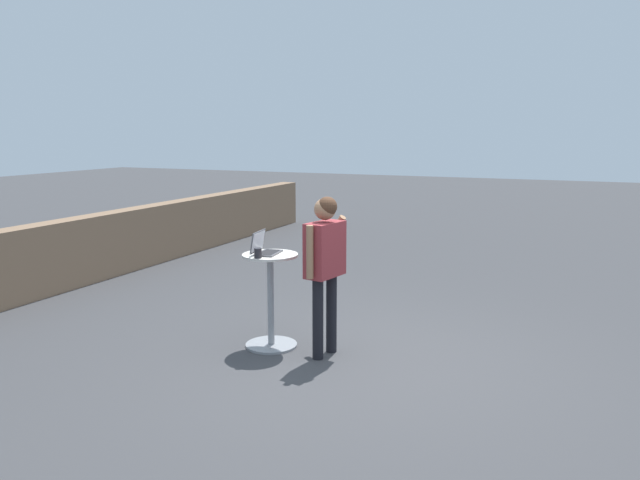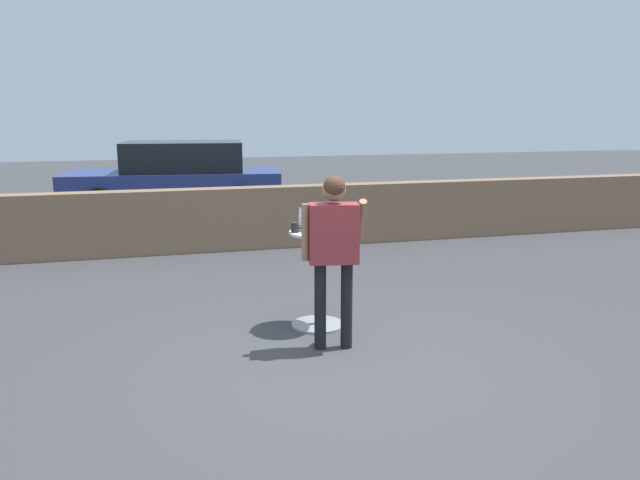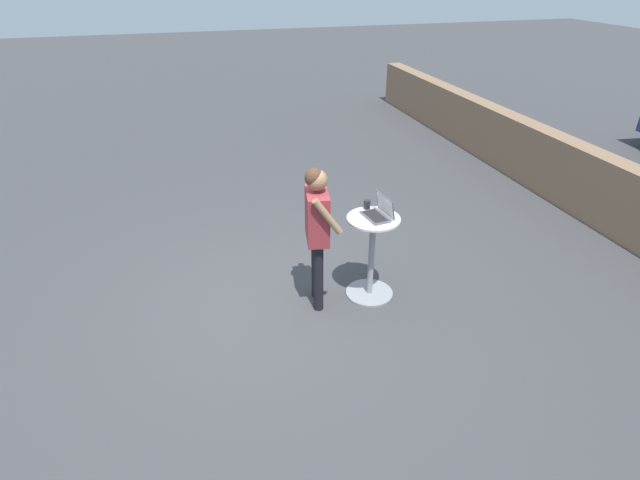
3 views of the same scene
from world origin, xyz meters
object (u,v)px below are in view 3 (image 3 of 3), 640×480
object	(u,v)px
laptop	(379,212)
standing_person	(317,221)
coffee_mug	(367,204)
cafe_table	(371,256)

from	to	relation	value
laptop	standing_person	xyz separation A→B (m)	(-0.01, -0.69, -0.02)
laptop	standing_person	bearing A→B (deg)	-91.12
standing_person	coffee_mug	bearing A→B (deg)	108.36
cafe_table	laptop	size ratio (longest dim) A/B	2.67
coffee_mug	standing_person	world-z (taller)	standing_person
laptop	coffee_mug	distance (m)	0.23
laptop	standing_person	world-z (taller)	standing_person
standing_person	laptop	bearing A→B (deg)	88.88
cafe_table	laptop	world-z (taller)	laptop
coffee_mug	standing_person	xyz separation A→B (m)	(0.21, -0.64, -0.01)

